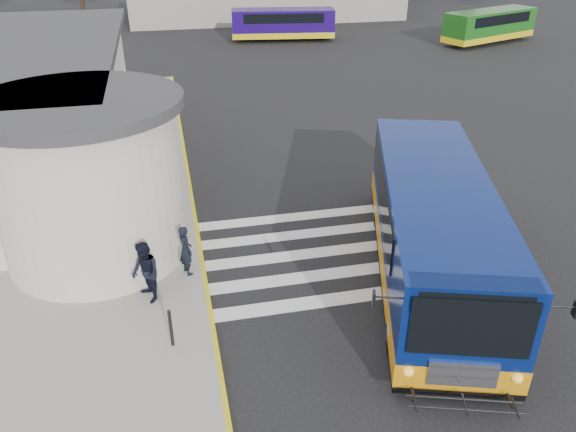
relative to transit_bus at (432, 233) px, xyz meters
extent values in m
plane|color=black|center=(-2.24, 2.68, -1.44)|extent=(140.00, 140.00, 0.00)
cube|color=gray|center=(-11.24, 6.68, -1.37)|extent=(10.00, 34.00, 0.15)
cube|color=yellow|center=(-6.29, 6.68, -1.36)|extent=(0.12, 34.00, 0.16)
cylinder|color=beige|center=(-9.24, 3.18, 0.96)|extent=(5.20, 5.20, 4.50)
cylinder|color=#38383A|center=(-9.24, 3.18, 3.36)|extent=(5.80, 5.80, 0.30)
cube|color=black|center=(-8.72, 7.68, -0.19)|extent=(0.08, 1.20, 2.20)
cube|color=#38383A|center=(-8.24, 7.68, 1.11)|extent=(1.20, 1.80, 0.12)
cube|color=silver|center=(-2.74, -0.52, -1.44)|extent=(8.00, 0.55, 0.01)
cube|color=silver|center=(-2.74, 0.68, -1.44)|extent=(8.00, 0.55, 0.01)
cube|color=silver|center=(-2.74, 1.88, -1.44)|extent=(8.00, 0.55, 0.01)
cube|color=silver|center=(-2.74, 3.08, -1.44)|extent=(8.00, 0.55, 0.01)
cube|color=silver|center=(-2.74, 4.28, -1.44)|extent=(8.00, 0.55, 0.01)
cube|color=navy|center=(0.01, 0.04, 0.29)|extent=(5.60, 10.25, 2.58)
cube|color=orange|center=(0.01, 0.04, -0.70)|extent=(5.64, 10.29, 0.61)
cube|color=black|center=(0.01, 0.04, -1.06)|extent=(5.63, 10.27, 0.24)
cube|color=black|center=(-1.49, -4.69, 0.70)|extent=(2.32, 0.79, 1.37)
cube|color=silver|center=(-1.49, -4.70, -0.51)|extent=(1.38, 0.49, 0.60)
cube|color=black|center=(-1.05, 1.30, 0.81)|extent=(2.23, 6.92, 0.99)
cube|color=black|center=(1.60, 0.46, 0.81)|extent=(2.23, 6.92, 0.99)
cylinder|color=black|center=(-2.13, -2.74, -0.92)|extent=(0.63, 1.10, 1.05)
cylinder|color=black|center=(0.17, -3.47, -0.92)|extent=(0.63, 1.10, 1.05)
cylinder|color=black|center=(-0.28, 3.12, -0.92)|extent=(0.63, 1.10, 1.05)
cylinder|color=black|center=(2.03, 2.40, -0.92)|extent=(0.63, 1.10, 1.05)
cube|color=black|center=(-3.26, -3.93, 1.14)|extent=(0.11, 0.20, 0.33)
cube|color=black|center=(0.40, -5.09, 1.14)|extent=(0.11, 0.20, 0.33)
imported|color=black|center=(-6.74, 1.45, -0.54)|extent=(0.54, 0.65, 1.52)
imported|color=black|center=(-7.84, 0.40, -0.43)|extent=(0.92, 1.02, 1.72)
cylinder|color=black|center=(-7.29, -1.57, -0.78)|extent=(0.08, 0.08, 1.02)
cube|color=#1C0756|center=(3.03, 33.85, -0.04)|extent=(8.39, 3.32, 2.08)
cube|color=yellow|center=(3.03, 33.85, -0.88)|extent=(8.42, 3.35, 0.45)
cube|color=black|center=(3.03, 33.85, 0.46)|extent=(6.59, 3.12, 0.73)
cube|color=#195717|center=(18.85, 29.36, 0.00)|extent=(8.63, 5.18, 2.14)
cube|color=yellow|center=(18.85, 29.36, -0.87)|extent=(8.67, 5.22, 0.46)
cube|color=black|center=(18.85, 29.36, 0.51)|extent=(6.92, 4.55, 0.74)
camera|label=1|loc=(-6.86, -12.26, 7.84)|focal=35.00mm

